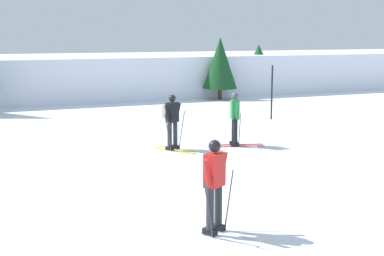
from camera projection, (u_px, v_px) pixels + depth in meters
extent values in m
plane|color=silver|center=(328.00, 192.00, 12.35)|extent=(120.00, 120.00, 0.00)
cube|color=silver|center=(102.00, 75.00, 32.05)|extent=(80.00, 8.57, 2.29)
cube|color=silver|center=(225.00, 232.00, 9.84)|extent=(0.96, 1.38, 0.02)
cube|color=silver|center=(217.00, 237.00, 9.61)|extent=(0.96, 1.38, 0.02)
cube|color=black|center=(218.00, 227.00, 9.92)|extent=(0.24, 0.28, 0.10)
cube|color=black|center=(210.00, 232.00, 9.69)|extent=(0.24, 0.28, 0.10)
cylinder|color=#2D2D33|center=(218.00, 202.00, 9.83)|extent=(0.14, 0.14, 0.85)
cylinder|color=#2D2D33|center=(210.00, 206.00, 9.61)|extent=(0.14, 0.14, 0.85)
cube|color=red|center=(214.00, 170.00, 9.61)|extent=(0.45, 0.41, 0.60)
cylinder|color=red|center=(223.00, 168.00, 9.81)|extent=(0.26, 0.22, 0.55)
cylinder|color=red|center=(208.00, 174.00, 9.40)|extent=(0.26, 0.22, 0.55)
sphere|color=black|center=(215.00, 146.00, 9.54)|extent=(0.22, 0.22, 0.22)
cylinder|color=#38383D|center=(229.00, 200.00, 9.95)|extent=(0.27, 0.19, 1.09)
cylinder|color=#38383D|center=(209.00, 210.00, 9.38)|extent=(0.27, 0.19, 1.09)
cube|color=gold|center=(179.00, 149.00, 16.90)|extent=(0.91, 1.41, 0.02)
cube|color=gold|center=(174.00, 151.00, 16.67)|extent=(0.91, 1.41, 0.02)
cube|color=black|center=(175.00, 147.00, 16.97)|extent=(0.24, 0.28, 0.10)
cube|color=black|center=(170.00, 148.00, 16.75)|extent=(0.24, 0.28, 0.10)
cylinder|color=#2D2D33|center=(175.00, 132.00, 16.89)|extent=(0.14, 0.14, 0.85)
cylinder|color=#2D2D33|center=(170.00, 133.00, 16.67)|extent=(0.14, 0.14, 0.85)
cube|color=black|center=(172.00, 112.00, 16.68)|extent=(0.45, 0.40, 0.60)
cylinder|color=black|center=(178.00, 112.00, 16.87)|extent=(0.26, 0.21, 0.55)
cylinder|color=black|center=(168.00, 114.00, 16.47)|extent=(0.26, 0.21, 0.55)
sphere|color=black|center=(172.00, 98.00, 16.60)|extent=(0.22, 0.22, 0.22)
cylinder|color=#38383D|center=(182.00, 130.00, 16.99)|extent=(0.28, 0.19, 1.16)
cylinder|color=#38383D|center=(168.00, 133.00, 16.44)|extent=(0.28, 0.19, 1.16)
cube|color=#B7B2A3|center=(167.00, 111.00, 16.79)|extent=(0.33, 0.30, 0.40)
cube|color=red|center=(238.00, 145.00, 17.61)|extent=(1.56, 0.56, 0.02)
cube|color=red|center=(240.00, 146.00, 17.34)|extent=(1.56, 0.56, 0.02)
cube|color=black|center=(234.00, 143.00, 17.59)|extent=(0.28, 0.19, 0.10)
cube|color=black|center=(235.00, 145.00, 17.31)|extent=(0.28, 0.19, 0.10)
cylinder|color=black|center=(234.00, 128.00, 17.51)|extent=(0.14, 0.14, 0.85)
cylinder|color=black|center=(235.00, 130.00, 17.23)|extent=(0.14, 0.14, 0.85)
cube|color=#23843D|center=(235.00, 110.00, 17.26)|extent=(0.34, 0.43, 0.60)
cylinder|color=#23843D|center=(234.00, 109.00, 17.51)|extent=(0.16, 0.27, 0.55)
cylinder|color=#23843D|center=(237.00, 111.00, 17.02)|extent=(0.16, 0.27, 0.55)
sphere|color=#4C4C56|center=(235.00, 96.00, 17.19)|extent=(0.22, 0.22, 0.22)
cylinder|color=#38383D|center=(236.00, 126.00, 17.72)|extent=(0.11, 0.29, 1.14)
cylinder|color=#38383D|center=(240.00, 130.00, 17.03)|extent=(0.11, 0.29, 1.14)
cylinder|color=black|center=(272.00, 92.00, 22.68)|extent=(0.07, 0.07, 2.27)
cylinder|color=#513823|center=(258.00, 87.00, 33.34)|extent=(0.28, 0.28, 0.69)
cone|color=#194C23|center=(258.00, 63.00, 33.09)|extent=(2.17, 2.17, 2.21)
cylinder|color=#513823|center=(220.00, 94.00, 29.84)|extent=(0.21, 0.21, 0.60)
cone|color=#14421E|center=(220.00, 63.00, 29.55)|extent=(1.86, 1.86, 2.76)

